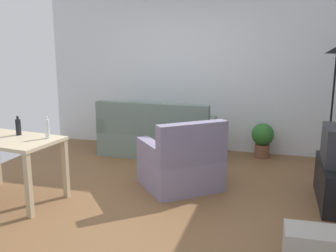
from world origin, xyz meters
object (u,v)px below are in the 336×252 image
(desk, at_px, (9,147))
(potted_plant, at_px, (263,138))
(bottle_clear, at_px, (47,129))
(couch, at_px, (157,137))
(armchair, at_px, (182,164))
(torchiere_lamp, at_px, (335,75))
(bottle_dark, at_px, (18,127))
(storage_box, at_px, (313,246))

(desk, distance_m, potted_plant, 3.85)
(desk, relative_size, potted_plant, 2.25)
(potted_plant, bearing_deg, bottle_clear, -133.61)
(couch, xyz_separation_m, armchair, (0.78, -1.37, 0.01))
(torchiere_lamp, distance_m, bottle_dark, 4.23)
(armchair, bearing_deg, couch, -100.13)
(couch, xyz_separation_m, desk, (-1.10, -2.28, 0.34))
(bottle_dark, height_order, bottle_clear, bottle_clear)
(potted_plant, bearing_deg, couch, -169.69)
(couch, height_order, bottle_dark, bottle_dark)
(armchair, bearing_deg, potted_plant, -158.96)
(storage_box, distance_m, bottle_clear, 3.06)
(bottle_dark, bearing_deg, torchiere_lamp, 27.08)
(desk, bearing_deg, armchair, 33.37)
(desk, xyz_separation_m, bottle_clear, (0.46, 0.12, 0.22))
(desk, bearing_deg, couch, 71.70)
(potted_plant, distance_m, bottle_clear, 3.47)
(couch, bearing_deg, storage_box, 129.56)
(couch, bearing_deg, bottle_clear, 73.46)
(torchiere_lamp, xyz_separation_m, potted_plant, (-0.94, 0.52, -1.08))
(torchiere_lamp, height_order, armchair, torchiere_lamp)
(potted_plant, relative_size, storage_box, 1.19)
(bottle_clear, bearing_deg, torchiere_lamp, 30.65)
(couch, height_order, torchiere_lamp, torchiere_lamp)
(storage_box, bearing_deg, couch, 129.56)
(desk, height_order, storage_box, desk)
(couch, relative_size, storage_box, 3.89)
(couch, xyz_separation_m, torchiere_lamp, (2.66, -0.21, 1.11))
(armchair, xyz_separation_m, bottle_clear, (-1.42, -0.80, 0.55))
(armchair, bearing_deg, bottle_clear, -10.53)
(torchiere_lamp, distance_m, bottle_clear, 3.88)
(armchair, height_order, bottle_clear, bottle_clear)
(torchiere_lamp, bearing_deg, storage_box, -98.60)
(storage_box, bearing_deg, bottle_clear, 168.65)
(storage_box, bearing_deg, potted_plant, 100.28)
(desk, distance_m, bottle_clear, 0.52)
(armchair, distance_m, bottle_dark, 2.07)
(potted_plant, bearing_deg, torchiere_lamp, -29.07)
(armchair, bearing_deg, storage_box, 97.42)
(potted_plant, distance_m, bottle_dark, 3.74)
(torchiere_lamp, relative_size, bottle_clear, 6.95)
(armchair, height_order, storage_box, armchair)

